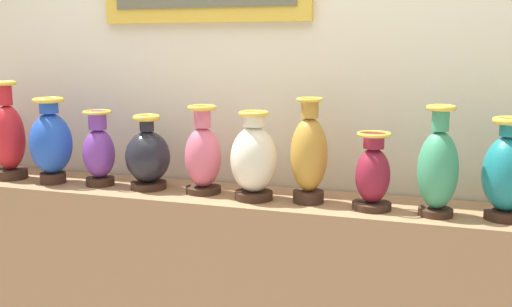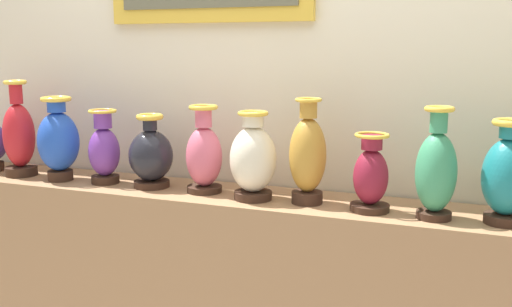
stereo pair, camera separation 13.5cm
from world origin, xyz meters
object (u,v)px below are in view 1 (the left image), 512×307
vase_rose (203,156)px  vase_teal (507,173)px  vase_crimson (9,139)px  vase_jade (438,169)px  vase_violet (99,152)px  vase_sapphire (51,142)px  vase_burgundy (373,175)px  vase_ochre (309,156)px  vase_onyx (148,157)px  vase_ivory (254,159)px

vase_rose → vase_teal: vase_rose is taller
vase_crimson → vase_jade: bearing=-0.8°
vase_crimson → vase_rose: bearing=1.6°
vase_violet → vase_sapphire: bearing=-172.9°
vase_teal → vase_burgundy: bearing=-179.0°
vase_ochre → vase_burgundy: vase_ochre is taller
vase_burgundy → vase_teal: (0.45, 0.01, 0.04)m
vase_crimson → vase_rose: 0.93m
vase_violet → vase_burgundy: 1.16m
vase_onyx → vase_ochre: (0.69, -0.01, 0.05)m
vase_sapphire → vase_ivory: (0.92, 0.00, -0.02)m
vase_violet → vase_burgundy: size_ratio=1.13×
vase_sapphire → vase_violet: vase_sapphire is taller
vase_onyx → vase_ivory: size_ratio=0.90×
vase_ochre → vase_jade: bearing=-4.5°
vase_ivory → vase_teal: size_ratio=0.98×
vase_violet → vase_teal: bearing=-0.6°
vase_onyx → vase_jade: size_ratio=0.80×
vase_crimson → vase_onyx: (0.68, 0.02, -0.05)m
vase_rose → vase_jade: (0.91, -0.05, 0.02)m
vase_rose → vase_ivory: 0.23m
vase_rose → vase_teal: 1.14m
vase_jade → vase_teal: bearing=5.8°
vase_ivory → vase_ochre: bearing=5.4°
vase_crimson → vase_teal: vase_crimson is taller
vase_onyx → vase_burgundy: bearing=-2.1°
vase_ivory → vase_jade: size_ratio=0.89×
vase_crimson → vase_sapphire: (0.24, -0.02, -0.00)m
vase_ivory → vase_jade: (0.68, -0.02, 0.01)m
vase_violet → vase_onyx: 0.23m
vase_crimson → vase_onyx: vase_crimson is taller
vase_sapphire → vase_burgundy: (1.38, 0.00, -0.05)m
vase_ochre → vase_teal: bearing=-1.1°
vase_ivory → vase_violet: bearing=178.2°
vase_violet → vase_ochre: (0.92, -0.00, 0.04)m
vase_sapphire → vase_onyx: bearing=4.7°
vase_violet → vase_teal: size_ratio=0.91×
vase_onyx → vase_violet: bearing=-177.6°
vase_teal → vase_rose: bearing=178.5°
vase_ochre → vase_ivory: bearing=-174.6°
vase_rose → vase_ochre: bearing=-2.1°
vase_jade → vase_rose: bearing=176.7°
vase_rose → vase_violet: bearing=-178.3°
vase_ivory → vase_jade: 0.68m
vase_teal → vase_jade: bearing=-174.2°
vase_teal → vase_crimson: bearing=179.9°
vase_violet → vase_ochre: bearing=-0.2°
vase_onyx → vase_ivory: bearing=-3.9°
vase_ochre → vase_jade: vase_ochre is taller
vase_sapphire → vase_jade: 1.61m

